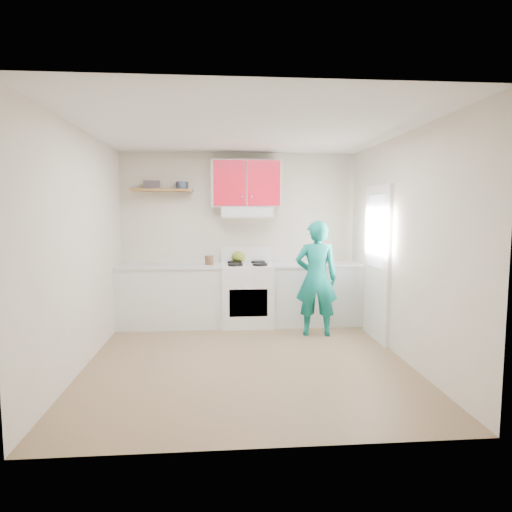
{
  "coord_description": "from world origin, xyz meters",
  "views": [
    {
      "loc": [
        -0.3,
        -4.89,
        1.72
      ],
      "look_at": [
        0.15,
        0.55,
        1.15
      ],
      "focal_mm": 30.69,
      "sensor_mm": 36.0,
      "label": 1
    }
  ],
  "objects": [
    {
      "name": "right_wall",
      "position": [
        1.8,
        0.0,
        1.3
      ],
      "size": [
        0.04,
        3.8,
        2.6
      ],
      "primitive_type": "cube",
      "color": "beige",
      "rests_on": "floor"
    },
    {
      "name": "upper_cabinets",
      "position": [
        0.1,
        1.73,
        2.12
      ],
      "size": [
        1.02,
        0.33,
        0.7
      ],
      "primitive_type": "cube",
      "color": "red",
      "rests_on": "back_wall"
    },
    {
      "name": "back_wall",
      "position": [
        0.0,
        1.9,
        1.3
      ],
      "size": [
        3.6,
        0.04,
        2.6
      ],
      "primitive_type": "cube",
      "color": "beige",
      "rests_on": "floor"
    },
    {
      "name": "floor",
      "position": [
        0.0,
        0.0,
        0.0
      ],
      "size": [
        3.8,
        3.8,
        0.0
      ],
      "primitive_type": "plane",
      "color": "brown",
      "rests_on": "ground"
    },
    {
      "name": "stove",
      "position": [
        0.1,
        1.57,
        0.46
      ],
      "size": [
        0.76,
        0.65,
        0.92
      ],
      "primitive_type": "cube",
      "color": "white",
      "rests_on": "floor"
    },
    {
      "name": "kettle",
      "position": [
        -0.02,
        1.81,
        1.01
      ],
      "size": [
        0.23,
        0.23,
        0.18
      ],
      "primitive_type": "ellipsoid",
      "rotation": [
        0.0,
        0.0,
        -0.07
      ],
      "color": "olive",
      "rests_on": "stove"
    },
    {
      "name": "person",
      "position": [
        1.02,
        0.95,
        0.79
      ],
      "size": [
        0.63,
        0.46,
        1.59
      ],
      "primitive_type": "imported",
      "rotation": [
        0.0,
        0.0,
        2.99
      ],
      "color": "#0D786D",
      "rests_on": "floor"
    },
    {
      "name": "crock",
      "position": [
        -0.46,
        1.57,
        0.98
      ],
      "size": [
        0.15,
        0.15,
        0.16
      ],
      "primitive_type": "cylinder",
      "rotation": [
        0.0,
        0.0,
        -0.13
      ],
      "color": "#4F3522",
      "rests_on": "counter_left"
    },
    {
      "name": "counter_left",
      "position": [
        -1.04,
        1.6,
        0.45
      ],
      "size": [
        1.52,
        0.6,
        0.9
      ],
      "primitive_type": "cube",
      "color": "silver",
      "rests_on": "floor"
    },
    {
      "name": "cutting_board",
      "position": [
        0.94,
        1.49,
        0.91
      ],
      "size": [
        0.29,
        0.23,
        0.02
      ],
      "primitive_type": "cube",
      "rotation": [
        0.0,
        0.0,
        0.13
      ],
      "color": "olive",
      "rests_on": "counter_right"
    },
    {
      "name": "shelf",
      "position": [
        -1.15,
        1.75,
        2.02
      ],
      "size": [
        0.9,
        0.3,
        0.04
      ],
      "primitive_type": "cube",
      "color": "brown",
      "rests_on": "back_wall"
    },
    {
      "name": "silicone_mat",
      "position": [
        1.4,
        1.64,
        0.9
      ],
      "size": [
        0.34,
        0.31,
        0.01
      ],
      "primitive_type": "cube",
      "rotation": [
        0.0,
        0.0,
        -0.2
      ],
      "color": "red",
      "rests_on": "counter_right"
    },
    {
      "name": "range_hood",
      "position": [
        0.1,
        1.68,
        1.7
      ],
      "size": [
        0.76,
        0.44,
        0.15
      ],
      "primitive_type": "cube",
      "color": "silver",
      "rests_on": "back_wall"
    },
    {
      "name": "door_glass",
      "position": [
        1.75,
        0.7,
        1.45
      ],
      "size": [
        0.01,
        0.55,
        0.95
      ],
      "primitive_type": "cube",
      "color": "white",
      "rests_on": "door"
    },
    {
      "name": "ceiling",
      "position": [
        0.0,
        0.0,
        2.6
      ],
      "size": [
        3.6,
        3.8,
        0.04
      ],
      "primitive_type": "cube",
      "color": "white",
      "rests_on": "floor"
    },
    {
      "name": "door",
      "position": [
        1.78,
        0.7,
        1.02
      ],
      "size": [
        0.05,
        0.85,
        2.05
      ],
      "primitive_type": "cube",
      "color": "white",
      "rests_on": "floor"
    },
    {
      "name": "tin",
      "position": [
        -0.86,
        1.78,
        2.09
      ],
      "size": [
        0.19,
        0.19,
        0.11
      ],
      "primitive_type": "cylinder",
      "rotation": [
        0.0,
        0.0,
        -0.08
      ],
      "color": "#333D4C",
      "rests_on": "shelf"
    },
    {
      "name": "counter_right",
      "position": [
        1.14,
        1.6,
        0.45
      ],
      "size": [
        1.32,
        0.6,
        0.9
      ],
      "primitive_type": "cube",
      "color": "silver",
      "rests_on": "floor"
    },
    {
      "name": "left_wall",
      "position": [
        -1.8,
        0.0,
        1.3
      ],
      "size": [
        0.04,
        3.8,
        2.6
      ],
      "primitive_type": "cube",
      "color": "beige",
      "rests_on": "floor"
    },
    {
      "name": "front_wall",
      "position": [
        0.0,
        -1.9,
        1.3
      ],
      "size": [
        3.6,
        0.04,
        2.6
      ],
      "primitive_type": "cube",
      "color": "beige",
      "rests_on": "floor"
    },
    {
      "name": "books",
      "position": [
        -1.3,
        1.75,
        2.1
      ],
      "size": [
        0.25,
        0.19,
        0.12
      ],
      "primitive_type": "cube",
      "rotation": [
        0.0,
        0.0,
        0.09
      ],
      "color": "#433B3E",
      "rests_on": "shelf"
    }
  ]
}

